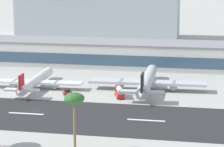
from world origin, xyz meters
name	(u,v)px	position (x,y,z in m)	size (l,w,h in m)	color
ground_plane	(34,110)	(0.00, 0.00, 0.00)	(1400.00, 1400.00, 0.00)	#A8A8A3
runway_strip	(29,114)	(0.00, -4.75, 0.04)	(800.00, 36.26, 0.08)	#262628
runway_centreline_dash_4	(26,113)	(-1.10, -4.75, 0.09)	(12.00, 1.20, 0.01)	white
runway_centreline_dash_5	(146,120)	(38.68, -4.75, 0.09)	(12.00, 1.20, 0.01)	white
terminal_building	(113,54)	(11.20, 83.18, 6.11)	(197.04, 25.28, 12.22)	silver
distant_hotel_block	(97,11)	(-21.38, 191.83, 17.41)	(112.97, 25.13, 34.82)	#A8B2BC
airliner_red_tail_gate_0	(35,82)	(-10.20, 29.69, 2.89)	(38.11, 43.46, 9.07)	white
airliner_black_tail_gate_1	(147,82)	(33.81, 35.32, 3.42)	(46.04, 51.54, 10.75)	silver
service_fuel_truck_0	(120,92)	(25.16, 23.17, 2.03)	(5.05, 8.89, 3.95)	#B2231E
service_baggage_tug_1	(67,92)	(5.22, 22.51, 1.05)	(3.45, 3.33, 2.20)	#B2231E
palm_tree_0	(74,100)	(23.51, -34.32, 13.39)	(5.42, 5.42, 15.37)	brown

